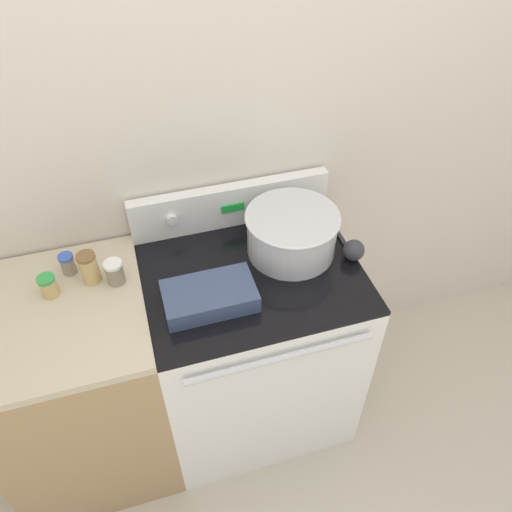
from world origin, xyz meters
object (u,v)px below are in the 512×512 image
spice_jar_green_cap (48,286)px  mixing_bowl (292,231)px  casserole_dish (209,295)px  ladle (352,248)px  spice_jar_white_cap (115,272)px  spice_jar_brown_cap (89,268)px  spice_jar_blue_cap (68,264)px

spice_jar_green_cap → mixing_bowl: bearing=-1.1°
casserole_dish → ladle: size_ratio=0.95×
casserole_dish → mixing_bowl: bearing=25.7°
spice_jar_green_cap → spice_jar_white_cap: bearing=-1.0°
casserole_dish → spice_jar_white_cap: (-0.30, 0.18, 0.02)m
ladle → spice_jar_brown_cap: size_ratio=2.68×
casserole_dish → spice_jar_blue_cap: size_ratio=3.86×
ladle → spice_jar_brown_cap: (-0.94, 0.14, 0.04)m
casserole_dish → spice_jar_green_cap: (-0.52, 0.19, 0.01)m
spice_jar_white_cap → spice_jar_green_cap: bearing=179.0°
mixing_bowl → spice_jar_green_cap: (-0.87, 0.02, -0.04)m
spice_jar_brown_cap → spice_jar_green_cap: 0.14m
mixing_bowl → spice_jar_blue_cap: (-0.81, 0.11, -0.04)m
mixing_bowl → spice_jar_green_cap: mixing_bowl is taller
spice_jar_green_cap → spice_jar_blue_cap: bearing=54.1°
spice_jar_white_cap → spice_jar_blue_cap: 0.18m
spice_jar_brown_cap → spice_jar_blue_cap: (-0.07, 0.06, -0.02)m
casserole_dish → ladle: 0.57m
casserole_dish → spice_jar_white_cap: size_ratio=3.42×
spice_jar_blue_cap → spice_jar_green_cap: (-0.07, -0.09, 0.00)m
ladle → spice_jar_white_cap: 0.86m
casserole_dish → ladle: ladle is taller
spice_jar_brown_cap → spice_jar_white_cap: bearing=-20.5°
casserole_dish → spice_jar_green_cap: size_ratio=3.82×
casserole_dish → spice_jar_green_cap: 0.55m
casserole_dish → spice_jar_white_cap: spice_jar_white_cap is taller
spice_jar_green_cap → spice_jar_brown_cap: bearing=10.8°
spice_jar_white_cap → spice_jar_green_cap: 0.22m
mixing_bowl → casserole_dish: size_ratio=1.12×
spice_jar_blue_cap → ladle: bearing=-11.3°
spice_jar_white_cap → spice_jar_green_cap: (-0.22, 0.00, -0.00)m
spice_jar_blue_cap → mixing_bowl: bearing=-7.6°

